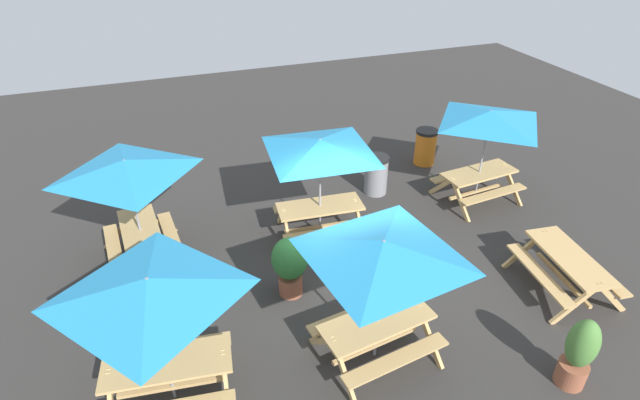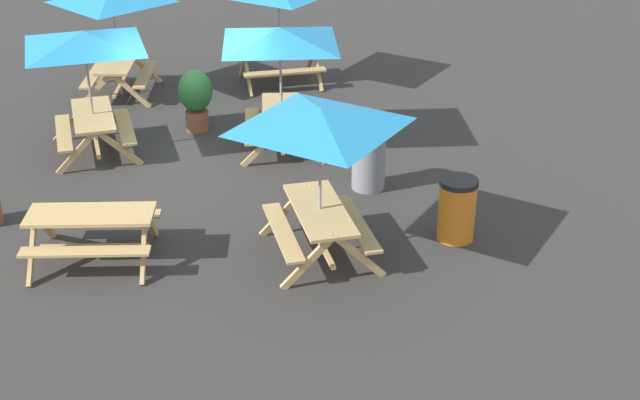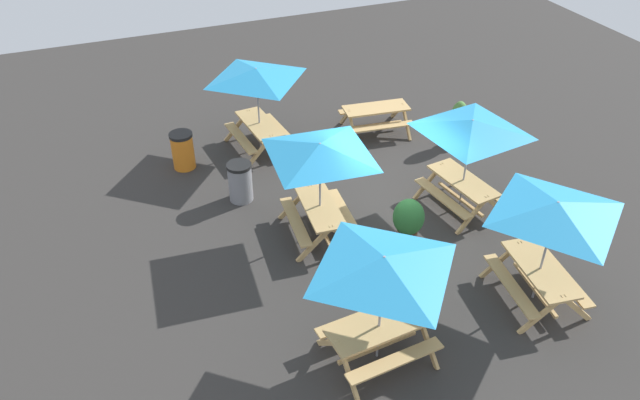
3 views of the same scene
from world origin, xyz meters
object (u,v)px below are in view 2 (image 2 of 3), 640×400
Objects in this scene: potted_plant_1 at (196,96)px; picnic_table_2 at (320,129)px; picnic_table_1 at (280,45)px; trash_bin_orange at (457,209)px; trash_bin_gray at (369,161)px; picnic_table_3 at (112,3)px; picnic_table_4 at (85,48)px; picnic_table_5 at (92,226)px.

picnic_table_2 is at bearing 17.56° from potted_plant_1.
picnic_table_1 reaches higher than trash_bin_orange.
potted_plant_1 is (-4.98, -3.75, 0.21)m from trash_bin_orange.
trash_bin_gray is at bearing 38.10° from picnic_table_1.
picnic_table_3 reaches higher than potted_plant_1.
picnic_table_4 is at bearing -146.49° from picnic_table_2.
picnic_table_1 is 3.42m from picnic_table_4.
trash_bin_orange and trash_bin_gray have the same top height.
picnic_table_3 reaches higher than picnic_table_5.
picnic_table_4 is (-4.34, -3.51, 0.00)m from picnic_table_2.
potted_plant_1 reaches higher than trash_bin_orange.
picnic_table_3 is 2.38× the size of trash_bin_gray.
picnic_table_1 is 2.88× the size of trash_bin_gray.
potted_plant_1 is at bearing -137.60° from trash_bin_gray.
picnic_table_5 is at bearing -4.22° from picnic_table_4.
trash_bin_orange is 2.16m from trash_bin_gray.
picnic_table_5 is 1.99× the size of trash_bin_gray.
potted_plant_1 is at bearing 42.17° from picnic_table_3.
picnic_table_3 is 1.20× the size of picnic_table_5.
picnic_table_4 is 2.86× the size of trash_bin_orange.
picnic_table_1 reaches higher than picnic_table_5.
picnic_table_3 is at bearing 96.61° from picnic_table_5.
picnic_table_5 is 4.75m from trash_bin_gray.
picnic_table_5 is (-0.35, -3.25, -1.43)m from picnic_table_2.
picnic_table_4 is (-0.30, -3.41, 0.00)m from picnic_table_1.
picnic_table_5 is 5.10m from potted_plant_1.
picnic_table_3 is at bearing -143.83° from trash_bin_orange.
picnic_table_1 is 1.44× the size of picnic_table_5.
picnic_table_3 is 1.92× the size of potted_plant_1.
trash_bin_gray is at bearing 46.92° from picnic_table_3.
trash_bin_gray is (1.92, 1.25, -1.49)m from picnic_table_1.
picnic_table_2 reaches higher than trash_bin_gray.
trash_bin_orange is at bearing 26.41° from trash_bin_gray.
picnic_table_2 is 5.58m from picnic_table_4.
picnic_table_4 is at bearing 100.64° from picnic_table_5.
picnic_table_1 is 4.63m from picnic_table_3.
trash_bin_orange is (7.28, 5.32, -1.49)m from picnic_table_3.
picnic_table_4 reaches higher than trash_bin_gray.
picnic_table_4 is 7.14m from trash_bin_orange.
trash_bin_orange is 1.00× the size of trash_bin_gray.
trash_bin_orange is (-0.19, 2.11, -1.49)m from picnic_table_2.
trash_bin_gray is (5.35, 4.36, -1.49)m from picnic_table_3.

